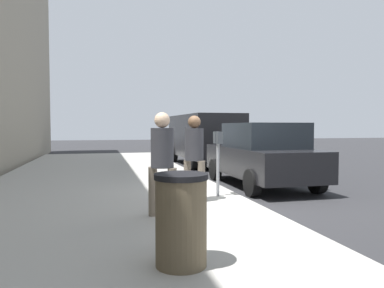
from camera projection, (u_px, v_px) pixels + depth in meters
The scene contains 8 objects.
ground_plane at pixel (240, 201), 8.23m from camera, with size 80.00×80.00×0.00m, color #2B2B2D.
sidewalk_slab at pixel (101, 205), 7.51m from camera, with size 28.00×6.00×0.15m, color #A8A59E.
parking_meter at pixel (218, 150), 8.05m from camera, with size 0.36×0.12×1.41m.
pedestrian_at_meter at pixel (194, 151), 7.53m from camera, with size 0.46×0.38×1.74m.
pedestrian_bystander at pixel (162, 156), 6.15m from camera, with size 0.40×0.44×1.76m.
parked_sedan_near at pixel (262, 154), 10.28m from camera, with size 4.41×1.99×1.77m.
parked_van_far at pixel (203, 136), 16.10m from camera, with size 5.25×2.22×2.18m.
trash_bin at pixel (181, 220), 4.00m from camera, with size 0.59×0.59×1.01m.
Camera 1 is at (-7.67, 2.99, 1.67)m, focal length 34.52 mm.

